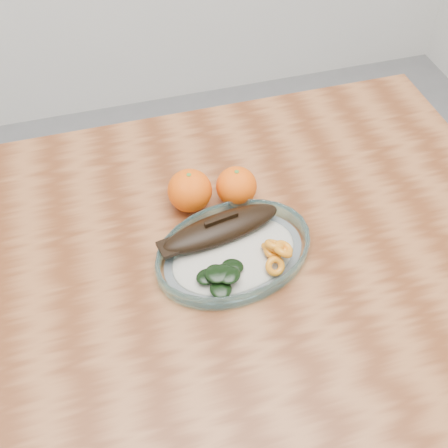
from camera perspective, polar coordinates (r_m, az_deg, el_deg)
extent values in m
plane|color=slate|center=(1.60, -1.84, -20.50)|extent=(3.00, 3.00, 0.00)
cube|color=brown|center=(0.96, -2.90, -4.51)|extent=(1.20, 0.80, 0.04)
cylinder|color=brown|center=(1.59, 13.70, 1.13)|extent=(0.06, 0.06, 0.71)
ellipsoid|color=white|center=(0.94, 1.01, -3.20)|extent=(0.55, 0.44, 0.01)
torus|color=#98E3EC|center=(0.93, 1.02, -2.82)|extent=(0.58, 0.58, 0.03)
ellipsoid|color=silver|center=(0.92, 1.03, -2.51)|extent=(0.49, 0.39, 0.02)
ellipsoid|color=black|center=(0.93, -0.28, 0.22)|extent=(0.22, 0.10, 0.04)
ellipsoid|color=black|center=(0.93, -0.28, -0.04)|extent=(0.19, 0.08, 0.02)
cube|color=black|center=(0.91, -5.49, -1.69)|extent=(0.05, 0.04, 0.01)
cube|color=black|center=(0.92, -0.29, 0.90)|extent=(0.06, 0.02, 0.02)
torus|color=orange|center=(0.89, 5.28, -3.65)|extent=(0.04, 0.04, 0.03)
torus|color=orange|center=(0.91, 5.04, -2.14)|extent=(0.05, 0.05, 0.03)
torus|color=orange|center=(0.91, 4.92, -2.01)|extent=(0.04, 0.03, 0.04)
torus|color=orange|center=(0.91, 4.82, -1.78)|extent=(0.04, 0.04, 0.04)
torus|color=orange|center=(0.90, 6.14, -1.84)|extent=(0.04, 0.04, 0.03)
torus|color=orange|center=(0.89, 6.10, -2.15)|extent=(0.05, 0.05, 0.03)
torus|color=orange|center=(0.90, 5.19, -1.47)|extent=(0.04, 0.04, 0.04)
ellipsoid|color=black|center=(0.88, -1.77, -4.75)|extent=(0.04, 0.04, 0.01)
ellipsoid|color=black|center=(0.88, 0.36, -4.53)|extent=(0.05, 0.05, 0.01)
ellipsoid|color=black|center=(0.89, 0.88, -3.72)|extent=(0.05, 0.05, 0.01)
ellipsoid|color=black|center=(0.86, -0.34, -6.01)|extent=(0.04, 0.04, 0.01)
ellipsoid|color=black|center=(0.87, -0.78, -4.44)|extent=(0.05, 0.05, 0.01)
ellipsoid|color=black|center=(0.86, 0.61, -4.63)|extent=(0.05, 0.05, 0.01)
ellipsoid|color=black|center=(0.87, -0.05, -4.38)|extent=(0.05, 0.05, 0.01)
sphere|color=#FF5005|center=(0.99, -3.49, 3.41)|extent=(0.08, 0.08, 0.08)
sphere|color=#FF5005|center=(1.00, 1.26, 3.85)|extent=(0.07, 0.07, 0.07)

